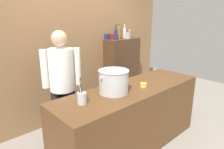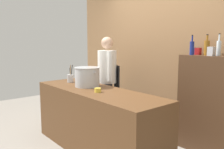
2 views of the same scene
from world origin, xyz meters
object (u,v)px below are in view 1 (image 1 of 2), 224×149
Objects in this scene: stockpot_large at (114,81)px; wine_bottle_clear at (125,33)px; wine_glass_wide at (129,32)px; spice_tin_silver at (127,36)px; spice_tin_red at (113,37)px; wine_bottle_amber at (119,33)px; chef at (62,81)px; butter_jar at (143,85)px; wine_bottle_cobalt at (116,34)px; utensil_crock at (82,98)px; spice_tin_navy at (107,37)px.

wine_bottle_clear reaches higher than stockpot_large.
wine_glass_wide is 0.23m from spice_tin_silver.
stockpot_large is at bearing -142.27° from spice_tin_silver.
stockpot_large is at bearing -132.87° from spice_tin_red.
wine_bottle_amber is 2.87× the size of spice_tin_red.
wine_bottle_clear is at bearing -2.23° from spice_tin_red.
chef is 13.58× the size of spice_tin_silver.
butter_jar is 0.54× the size of wine_glass_wide.
wine_bottle_cobalt is 0.30m from spice_tin_silver.
butter_jar is (0.93, -0.12, -0.04)m from utensil_crock.
utensil_crock is 1.01× the size of wine_bottle_amber.
wine_bottle_cobalt is at bearing 62.22° from butter_jar.
wine_bottle_cobalt is at bearing 45.16° from stockpot_large.
wine_glass_wide reaches higher than spice_tin_navy.
butter_jar is 1.73m from wine_bottle_clear.
wine_glass_wide is 1.66× the size of spice_tin_navy.
utensil_crock is (-0.49, -0.01, -0.07)m from stockpot_large.
wine_bottle_clear reaches higher than utensil_crock.
butter_jar is at bearing -112.33° from spice_tin_navy.
wine_bottle_clear is at bearing 39.87° from stockpot_large.
spice_tin_silver is 0.30m from spice_tin_red.
wine_bottle_amber is 2.38× the size of spice_tin_silver.
chef is 2.05m from wine_glass_wide.
stockpot_large is 1.65m from spice_tin_navy.
spice_tin_silver reaches higher than stockpot_large.
spice_tin_red is (-0.45, 0.01, -0.07)m from wine_glass_wide.
stockpot_large reaches higher than butter_jar.
spice_tin_silver is at bearing 51.83° from butter_jar.
spice_tin_silver is (0.94, 1.19, 0.52)m from butter_jar.
wine_bottle_cobalt is at bearing -66.81° from spice_tin_navy.
chef is 0.76m from stockpot_large.
chef is 5.82× the size of wine_bottle_cobalt.
wine_bottle_amber reaches higher than wine_glass_wide.
utensil_crock is 0.94m from butter_jar.
utensil_crock is 2.01m from spice_tin_navy.
chef is 1.75m from wine_bottle_amber.
stockpot_large is 1.52× the size of wine_bottle_amber.
chef is 1.57m from wine_bottle_cobalt.
utensil_crock is at bearing -143.02° from spice_tin_red.
wine_glass_wide reaches higher than spice_tin_red.
chef is 1.62m from spice_tin_red.
spice_tin_red is (1.46, 0.52, 0.47)m from chef.
wine_bottle_cobalt reaches higher than stockpot_large.
wine_bottle_cobalt is 0.98× the size of wine_bottle_amber.
wine_bottle_amber is 0.32m from wine_glass_wide.
wine_bottle_amber is 1.72× the size of wine_glass_wide.
spice_tin_red is at bearing 63.12° from butter_jar.
spice_tin_navy is at bearing 153.42° from spice_tin_silver.
wine_bottle_cobalt is at bearing -163.53° from wine_bottle_clear.
spice_tin_navy is at bearing -132.12° from chef.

